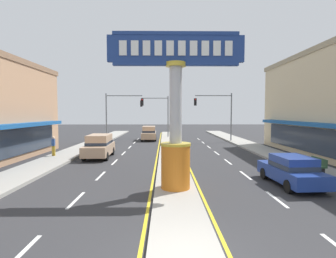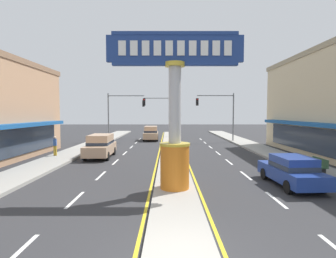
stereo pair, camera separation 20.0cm
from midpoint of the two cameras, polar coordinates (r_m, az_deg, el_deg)
name	(u,v)px [view 1 (the left image)]	position (r m, az deg, el deg)	size (l,w,h in m)	color
median_strip	(170,152)	(24.67, 0.25, -5.01)	(1.97, 52.00, 0.14)	#A39E93
sidewalk_left	(65,156)	(24.24, -21.41, -5.35)	(2.71, 60.00, 0.18)	#9E9B93
sidewalk_right	(276,155)	(24.54, 21.79, -5.26)	(2.71, 60.00, 0.18)	#9E9B93
lane_markings	(171,155)	(23.34, 0.30, -5.66)	(8.71, 52.00, 0.01)	silver
district_sign	(176,117)	(12.48, 1.19, 2.47)	(6.28, 1.43, 7.26)	orange
traffic_light_left_side	(120,109)	(34.81, -10.36, 4.29)	(4.86, 0.46, 6.20)	slate
traffic_light_right_side	(218,109)	(34.59, 10.36, 4.29)	(4.86, 0.46, 6.20)	slate
traffic_light_median_far	(158,110)	(39.93, -2.29, 4.15)	(4.20, 0.46, 6.20)	slate
sedan_near_right_lane	(291,170)	(15.08, 24.47, -7.99)	(2.01, 4.39, 1.53)	navy
suv_far_right_lane	(149,133)	(36.23, -4.24, -0.86)	(2.09, 4.66, 1.90)	tan
suv_near_left_lane	(99,146)	(22.91, -14.69, -3.47)	(2.06, 4.65, 1.90)	tan
street_bench	(317,165)	(18.11, 28.82, -6.67)	(0.48, 1.60, 0.88)	#2D4C33
pedestrian_near_kerb	(53,145)	(23.91, -23.44, -3.11)	(0.30, 0.44, 1.60)	gold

